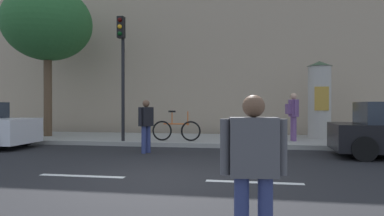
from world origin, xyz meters
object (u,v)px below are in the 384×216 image
poster_column (319,99)px  pedestrian_tallest (293,112)px  bicycle_leaning (176,130)px  street_tree (48,24)px  pedestrian_with_bag (146,122)px  pedestrian_with_backpack (254,164)px  traffic_light (122,58)px

poster_column → pedestrian_tallest: size_ratio=1.73×
pedestrian_tallest → bicycle_leaning: size_ratio=0.97×
poster_column → street_tree: (-10.96, -0.85, 3.15)m
street_tree → pedestrian_with_bag: (5.24, -3.21, -3.88)m
street_tree → pedestrian_tallest: bearing=-2.1°
poster_column → bicycle_leaning: 5.70m
street_tree → pedestrian_with_backpack: (8.38, -9.98, -3.92)m
pedestrian_tallest → street_tree: bearing=177.9°
traffic_light → bicycle_leaning: 3.22m
pedestrian_with_bag → pedestrian_tallest: 5.41m
pedestrian_with_backpack → traffic_light: bearing=118.2°
poster_column → street_tree: street_tree is taller
bicycle_leaning → pedestrian_with_bag: bearing=-101.9°
pedestrian_with_bag → bicycle_leaning: bearing=78.1°
traffic_light → pedestrian_tallest: 6.42m
poster_column → pedestrian_with_backpack: 11.16m
bicycle_leaning → traffic_light: bearing=-167.0°
pedestrian_with_bag → bicycle_leaning: pedestrian_with_bag is taller
street_tree → pedestrian_with_backpack: 13.61m
traffic_light → pedestrian_with_bag: 3.13m
pedestrian_with_bag → bicycle_leaning: (0.46, 2.17, -0.39)m
pedestrian_tallest → traffic_light: bearing=-169.5°
traffic_light → pedestrian_with_backpack: bearing=-61.8°
street_tree → pedestrian_with_bag: street_tree is taller
poster_column → pedestrian_with_bag: (-5.72, -4.05, -0.73)m
pedestrian_tallest → pedestrian_with_bag: bearing=-148.2°
street_tree → pedestrian_with_backpack: street_tree is taller
street_tree → poster_column: bearing=4.4°
poster_column → bicycle_leaning: bearing=-160.3°
poster_column → pedestrian_tallest: poster_column is taller
pedestrian_with_backpack → bicycle_leaning: (-2.68, 8.94, -0.35)m
pedestrian_with_bag → pedestrian_with_backpack: 7.47m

